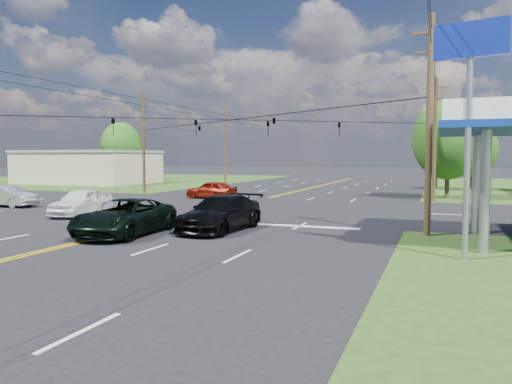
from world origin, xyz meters
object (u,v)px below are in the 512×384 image
at_px(retail_nw, 88,168).
at_px(pole_left_far, 225,144).
at_px(pickup_white, 81,202).
at_px(pole_ne, 435,138).
at_px(tree_right_a, 448,140).
at_px(pickup_dkgreen, 125,217).
at_px(pole_se, 429,122).
at_px(suv_black, 221,213).
at_px(pole_right_far, 437,142).
at_px(tree_right_b, 473,149).
at_px(pole_nw, 144,141).
at_px(polesign_se, 470,73).
at_px(sedan_silver, 7,196).
at_px(tree_far_l, 121,145).

height_order(retail_nw, pole_left_far, pole_left_far).
bearing_deg(pickup_white, retail_nw, 120.47).
xyz_separation_m(pole_ne, tree_right_a, (1.00, 3.00, -0.05)).
bearing_deg(pickup_dkgreen, pole_left_far, 104.26).
bearing_deg(pickup_dkgreen, pole_se, 15.26).
bearing_deg(suv_black, pole_right_far, 80.66).
distance_m(pole_left_far, tree_right_b, 29.79).
distance_m(tree_right_a, pickup_white, 28.76).
bearing_deg(pole_nw, pickup_white, -68.38).
height_order(suv_black, polesign_se, polesign_se).
distance_m(retail_nw, pole_right_far, 43.53).
bearing_deg(suv_black, pole_left_far, 117.58).
bearing_deg(pole_nw, pole_se, -34.70).
distance_m(pole_nw, sedan_silver, 15.18).
distance_m(tree_right_a, sedan_silver, 33.82).
distance_m(pole_nw, pole_ne, 26.00).
xyz_separation_m(retail_nw, tree_far_l, (-2.00, 10.00, 3.19)).
relative_size(tree_right_b, tree_far_l, 0.81).
relative_size(tree_far_l, polesign_se, 1.12).
relative_size(pole_ne, tree_far_l, 1.09).
height_order(retail_nw, pole_se, pole_se).
height_order(pole_se, pickup_dkgreen, pole_se).
relative_size(retail_nw, tree_far_l, 1.83).
xyz_separation_m(tree_right_b, tree_far_l, (-48.50, 8.00, 0.98)).
xyz_separation_m(pickup_dkgreen, polesign_se, (13.82, -0.68, 5.35)).
distance_m(pole_right_far, tree_far_l, 45.18).
bearing_deg(tree_right_b, suv_black, -110.03).
relative_size(pole_ne, polesign_se, 1.22).
bearing_deg(polesign_se, pole_nw, 139.91).
bearing_deg(pole_ne, tree_right_b, 76.87).
distance_m(pole_ne, pickup_dkgreen, 25.92).
xyz_separation_m(retail_nw, polesign_se, (44.32, -36.00, 4.14)).
distance_m(retail_nw, tree_far_l, 10.69).
bearing_deg(tree_far_l, pickup_white, -57.24).
xyz_separation_m(pole_nw, pickup_white, (6.74, -17.00, -4.11)).
distance_m(tree_right_a, tree_right_b, 12.27).
relative_size(pole_left_far, tree_far_l, 1.15).
relative_size(tree_right_a, polesign_se, 1.05).
relative_size(pole_se, tree_right_a, 1.16).
relative_size(pole_ne, tree_right_a, 1.16).
xyz_separation_m(tree_right_b, suv_black, (-12.61, -34.59, -3.40)).
bearing_deg(retail_nw, tree_right_b, 2.46).
distance_m(retail_nw, tree_right_a, 45.21).
bearing_deg(polesign_se, retail_nw, 140.92).
height_order(pole_se, polesign_se, pole_se).
height_order(pole_nw, pole_left_far, pole_left_far).
bearing_deg(pole_left_far, sedan_silver, -92.81).
bearing_deg(pole_left_far, pole_nw, -90.00).
height_order(tree_right_a, polesign_se, tree_right_a).
bearing_deg(tree_right_a, polesign_se, -89.29).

